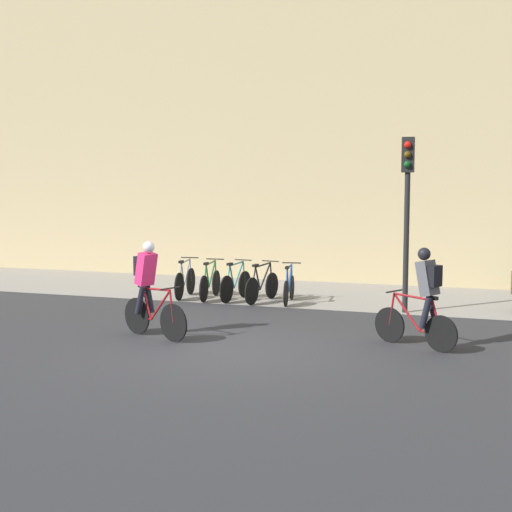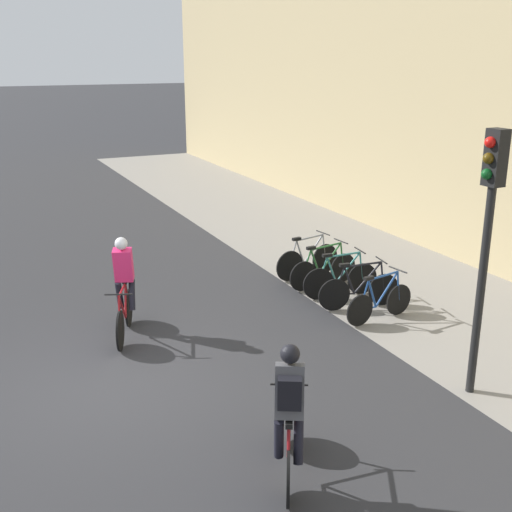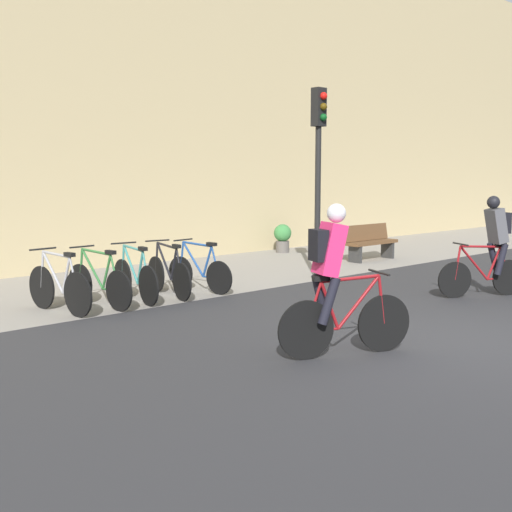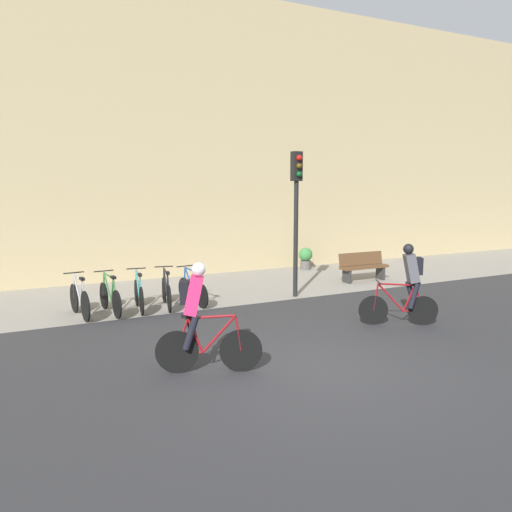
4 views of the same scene
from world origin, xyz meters
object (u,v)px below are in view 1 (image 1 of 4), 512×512
cyclist_grey (424,295)px  parked_bike_3 (262,285)px  cyclist_pink (149,286)px  parked_bike_0 (185,281)px  parked_bike_2 (236,284)px  traffic_light_pole (407,192)px  parked_bike_1 (210,283)px  parked_bike_4 (289,287)px

cyclist_grey → parked_bike_3: size_ratio=1.05×
cyclist_pink → parked_bike_0: 4.63m
parked_bike_2 → traffic_light_pole: bearing=-5.2°
parked_bike_1 → cyclist_pink: bearing=-82.5°
cyclist_pink → parked_bike_1: bearing=97.5°
parked_bike_1 → parked_bike_2: bearing=0.1°
traffic_light_pole → parked_bike_1: bearing=175.5°
parked_bike_2 → cyclist_pink: bearing=-91.2°
traffic_light_pole → parked_bike_0: bearing=176.1°
parked_bike_1 → parked_bike_2: size_ratio=1.04×
parked_bike_3 → parked_bike_4: parked_bike_3 is taller
parked_bike_3 → traffic_light_pole: traffic_light_pole is taller
parked_bike_0 → parked_bike_3: size_ratio=0.99×
cyclist_grey → parked_bike_2: (-4.85, 3.80, -0.55)m
parked_bike_0 → parked_bike_2: bearing=-0.0°
parked_bike_2 → parked_bike_4: size_ratio=1.04×
cyclist_pink → cyclist_grey: size_ratio=1.02×
parked_bike_0 → parked_bike_1: bearing=-0.1°
parked_bike_3 → traffic_light_pole: bearing=-6.2°
parked_bike_0 → parked_bike_3: parked_bike_0 is taller
cyclist_pink → parked_bike_0: (-1.26, 4.42, -0.54)m
cyclist_pink → parked_bike_3: bearing=80.1°
parked_bike_2 → parked_bike_4: 1.35m
parked_bike_0 → parked_bike_2: 1.35m
parked_bike_3 → parked_bike_4: size_ratio=1.06×
parked_bike_3 → cyclist_grey: bearing=-42.3°
cyclist_pink → parked_bike_3: cyclist_pink is taller
cyclist_grey → parked_bike_4: cyclist_grey is taller
parked_bike_2 → parked_bike_1: bearing=-179.9°
parked_bike_1 → parked_bike_3: (1.35, 0.00, -0.00)m
cyclist_grey → traffic_light_pole: 3.89m
cyclist_pink → parked_bike_2: bearing=88.8°
cyclist_pink → parked_bike_3: size_ratio=1.06×
parked_bike_4 → traffic_light_pole: traffic_light_pole is taller
parked_bike_1 → parked_bike_3: size_ratio=1.02×
cyclist_grey → parked_bike_2: cyclist_grey is taller
cyclist_grey → parked_bike_4: bearing=132.6°
parked_bike_4 → parked_bike_2: bearing=180.0°
parked_bike_1 → parked_bike_2: (0.67, 0.00, 0.00)m
cyclist_grey → parked_bike_4: 5.19m
parked_bike_0 → parked_bike_1: (0.68, -0.00, -0.01)m
parked_bike_0 → traffic_light_pole: 5.93m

